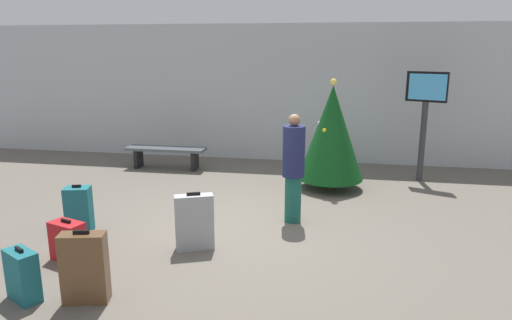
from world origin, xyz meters
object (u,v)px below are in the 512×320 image
Objects in this scene: traveller_0 at (294,166)px; suitcase_2 at (85,268)px; holiday_tree at (332,133)px; waiting_bench at (166,152)px; flight_info_kiosk at (425,107)px; suitcase_4 at (79,210)px; suitcase_1 at (68,241)px; suitcase_0 at (194,222)px; suitcase_3 at (22,275)px.

traveller_0 is 2.08× the size of suitcase_2.
traveller_0 is at bearing -105.90° from holiday_tree.
waiting_bench is 5.64m from suitcase_2.
suitcase_4 is (-5.38, -3.74, -1.17)m from flight_info_kiosk.
flight_info_kiosk is 6.94m from suitcase_1.
holiday_tree is 5.28m from suitcase_2.
suitcase_4 is (-1.85, 0.28, -0.04)m from suitcase_0.
traveller_0 is 3.33m from suitcase_1.
suitcase_1 is at bearing -137.42° from flight_info_kiosk.
waiting_bench is at bearing 166.14° from holiday_tree.
suitcase_2 is at bearing -127.77° from flight_info_kiosk.
suitcase_2 reaches higher than waiting_bench.
suitcase_1 is (-1.50, -0.59, -0.13)m from suitcase_0.
suitcase_4 is (-3.05, -0.99, -0.55)m from traveller_0.
suitcase_0 is (-1.20, -1.26, -0.51)m from traveller_0.
suitcase_2 is 2.08m from suitcase_4.
suitcase_2 is 0.70m from suitcase_3.
suitcase_0 is (-3.53, -4.02, -1.13)m from flight_info_kiosk.
traveller_0 is at bearing -130.18° from flight_info_kiosk.
suitcase_3 is at bearing -132.22° from suitcase_0.
suitcase_0 is at bearing -133.40° from traveller_0.
suitcase_0 is (1.93, -4.03, 0.01)m from waiting_bench.
waiting_bench is at bearing 115.54° from suitcase_0.
suitcase_4 reaches higher than waiting_bench.
suitcase_1 is (-5.02, -4.62, -1.26)m from flight_info_kiosk.
suitcase_0 is 1.87m from suitcase_4.
suitcase_2 is at bearing -125.17° from traveller_0.
flight_info_kiosk is at bearing 26.46° from holiday_tree.
suitcase_2 is at bearing -118.15° from holiday_tree.
flight_info_kiosk is 5.47m from suitcase_0.
flight_info_kiosk is 4.03× the size of suitcase_1.
suitcase_1 is at bearing -145.42° from traveller_0.
flight_info_kiosk is at bearing 52.23° from suitcase_2.
holiday_tree is at bearing -13.86° from waiting_bench.
holiday_tree is 2.90× the size of suitcase_4.
traveller_0 is at bearing 17.93° from suitcase_4.
traveller_0 is (-2.33, -2.76, -0.62)m from flight_info_kiosk.
flight_info_kiosk is at bearing 42.58° from suitcase_1.
suitcase_4 is at bearing -141.46° from holiday_tree.
traveller_0 is 3.91m from suitcase_3.
suitcase_1 is at bearing -68.03° from suitcase_4.
holiday_tree is at bearing -153.54° from flight_info_kiosk.
suitcase_3 is at bearing -131.51° from flight_info_kiosk.
flight_info_kiosk is 3.03× the size of suitcase_4.
holiday_tree reaches higher than suitcase_0.
suitcase_1 is 0.75× the size of suitcase_4.
suitcase_1 is at bearing -130.92° from holiday_tree.
suitcase_2 is (-2.47, -4.61, -0.71)m from holiday_tree.
traveller_0 is at bearing 54.83° from suitcase_2.
suitcase_1 is (-3.23, -3.72, -0.84)m from holiday_tree.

